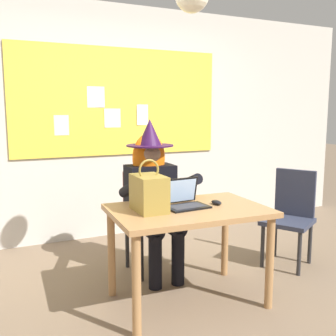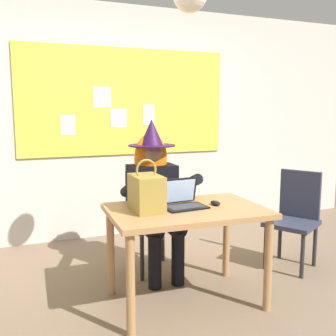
{
  "view_description": "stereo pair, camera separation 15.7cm",
  "coord_description": "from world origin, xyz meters",
  "views": [
    {
      "loc": [
        -1.39,
        -2.48,
        1.46
      ],
      "look_at": [
        -0.08,
        0.38,
        0.99
      ],
      "focal_mm": 42.04,
      "sensor_mm": 36.0,
      "label": 1
    },
    {
      "loc": [
        -1.25,
        -2.54,
        1.46
      ],
      "look_at": [
        -0.08,
        0.38,
        0.99
      ],
      "focal_mm": 42.04,
      "sensor_mm": 36.0,
      "label": 2
    }
  ],
  "objects": [
    {
      "name": "person_costumed",
      "position": [
        -0.09,
        0.66,
        0.78
      ],
      "size": [
        0.6,
        0.68,
        1.38
      ],
      "rotation": [
        0.0,
        0.0,
        -1.6
      ],
      "color": "black",
      "rests_on": "ground"
    },
    {
      "name": "computer_mouse",
      "position": [
        0.18,
        0.05,
        0.75
      ],
      "size": [
        0.07,
        0.11,
        0.03
      ],
      "primitive_type": "ellipsoid",
      "rotation": [
        0.0,
        0.0,
        0.06
      ],
      "color": "black",
      "rests_on": "desk_main"
    },
    {
      "name": "chair_extra_corner",
      "position": [
        1.18,
        0.33,
        0.5
      ],
      "size": [
        0.57,
        0.57,
        0.89
      ],
      "rotation": [
        0.0,
        0.0,
        3.67
      ],
      "color": "#2D3347",
      "rests_on": "ground"
    },
    {
      "name": "laptop",
      "position": [
        -0.07,
        0.1,
        0.78
      ],
      "size": [
        0.33,
        0.27,
        0.21
      ],
      "rotation": [
        0.0,
        0.0,
        0.08
      ],
      "color": "black",
      "rests_on": "desk_main"
    },
    {
      "name": "wall_back_bulletin",
      "position": [
        -0.0,
        1.9,
        1.33
      ],
      "size": [
        6.42,
        2.04,
        2.62
      ],
      "color": "beige",
      "rests_on": "ground"
    },
    {
      "name": "handbag",
      "position": [
        -0.36,
        0.09,
        0.87
      ],
      "size": [
        0.2,
        0.3,
        0.38
      ],
      "rotation": [
        0.0,
        0.0,
        0.19
      ],
      "color": "olive",
      "rests_on": "desk_main"
    },
    {
      "name": "ground_plane",
      "position": [
        0.0,
        0.0,
        0.0
      ],
      "size": [
        24.0,
        24.0,
        0.0
      ],
      "primitive_type": "plane",
      "color": "#75604C"
    },
    {
      "name": "chair_at_desk",
      "position": [
        -0.1,
        0.79,
        0.51
      ],
      "size": [
        0.44,
        0.44,
        0.9
      ],
      "rotation": [
        0.0,
        0.0,
        -1.53
      ],
      "color": "#4C1E19",
      "rests_on": "ground"
    },
    {
      "name": "desk_main",
      "position": [
        -0.06,
        0.05,
        0.63
      ],
      "size": [
        1.17,
        0.81,
        0.74
      ],
      "rotation": [
        0.0,
        0.0,
        -0.04
      ],
      "color": "#A37547",
      "rests_on": "ground"
    }
  ]
}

